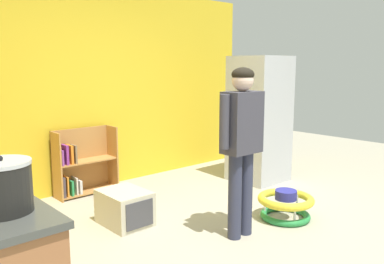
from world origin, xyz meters
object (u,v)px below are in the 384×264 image
Objects in this scene: standing_person at (242,137)px; baby_walker at (286,205)px; bookshelf at (81,166)px; crock_pot at (2,187)px; refrigerator at (259,119)px; pet_carrier at (125,208)px.

baby_walker is at bearing -3.11° from standing_person.
baby_walker is at bearing -61.31° from bookshelf.
standing_person is 2.26m from crock_pot.
standing_person is at bearing 8.54° from crock_pot.
baby_walker is (1.25, -2.28, -0.21)m from bookshelf.
standing_person is (0.55, -2.24, 0.61)m from bookshelf.
refrigerator is 2.03m from standing_person.
pet_carrier is at bearing -96.01° from bookshelf.
standing_person is 2.96× the size of pet_carrier.
bookshelf is at bearing 103.71° from standing_person.
pet_carrier reaches higher than baby_walker.
bookshelf is 1.26m from pet_carrier.
bookshelf reaches higher than pet_carrier.
refrigerator reaches higher than baby_walker.
crock_pot is at bearing -139.43° from pet_carrier.
crock_pot is (-1.56, -1.33, 0.86)m from pet_carrier.
refrigerator is at bearing -26.44° from bookshelf.
bookshelf is 3.15m from crock_pot.
refrigerator is 5.90× the size of crock_pot.
crock_pot is at bearing -123.25° from bookshelf.
standing_person is (-1.68, -1.13, 0.09)m from refrigerator.
pet_carrier is at bearing 124.16° from standing_person.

